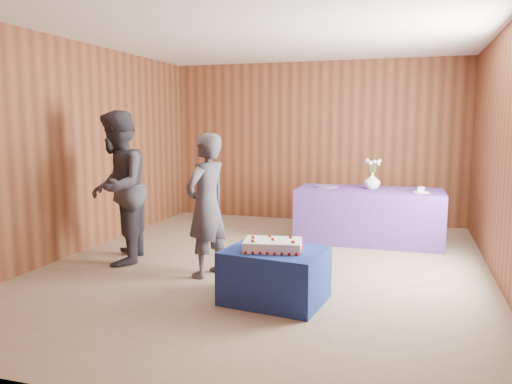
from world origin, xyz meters
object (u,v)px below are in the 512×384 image
at_px(vase, 372,181).
at_px(guest_right, 118,188).
at_px(cake_table, 275,275).
at_px(serving_table, 369,216).
at_px(sheet_cake, 273,245).
at_px(guest_left, 206,205).

distance_m(vase, guest_right, 3.46).
height_order(cake_table, vase, vase).
bearing_deg(vase, cake_table, -103.76).
distance_m(serving_table, vase, 0.49).
relative_size(serving_table, vase, 8.65).
bearing_deg(guest_right, vase, 106.26).
bearing_deg(serving_table, sheet_cake, -104.16).
height_order(serving_table, guest_left, guest_left).
bearing_deg(sheet_cake, vase, 66.57).
xyz_separation_m(sheet_cake, guest_right, (-2.11, 0.75, 0.36)).
bearing_deg(serving_table, vase, 52.97).
relative_size(vase, guest_right, 0.13).
xyz_separation_m(serving_table, sheet_cake, (-0.66, -2.74, 0.17)).
xyz_separation_m(vase, guest_left, (-1.60, -2.19, -0.08)).
relative_size(cake_table, serving_table, 0.45).
relative_size(cake_table, guest_right, 0.49).
distance_m(serving_table, sheet_cake, 2.82).
bearing_deg(cake_table, sheet_cake, -112.59).
relative_size(sheet_cake, guest_right, 0.33).
bearing_deg(vase, guest_left, -126.06).
height_order(cake_table, serving_table, serving_table).
height_order(cake_table, guest_left, guest_left).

